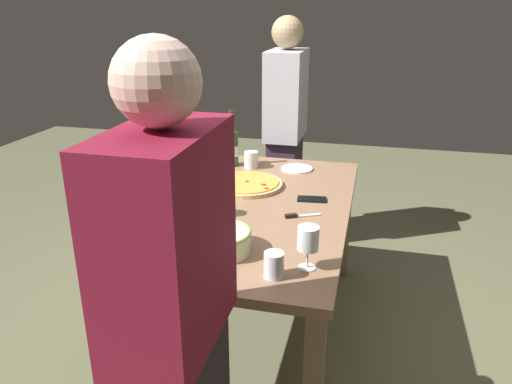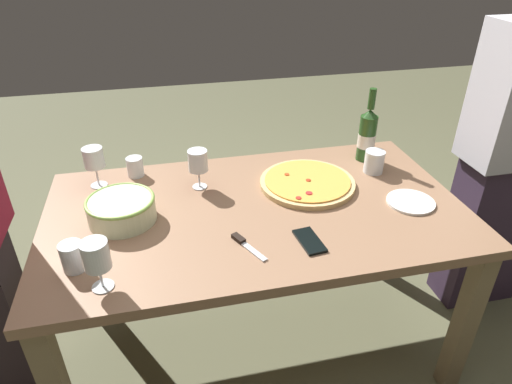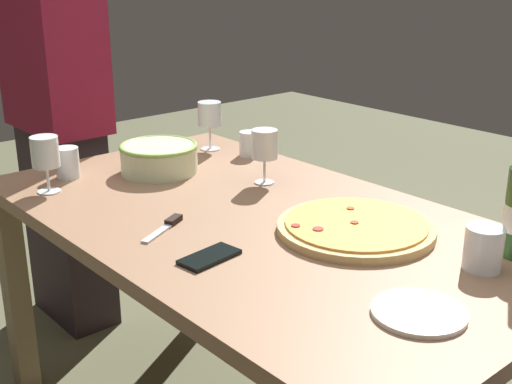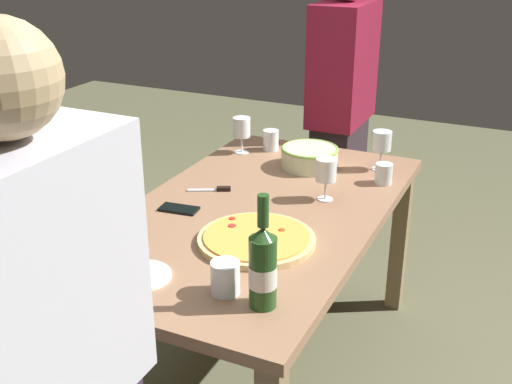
{
  "view_description": "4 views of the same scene",
  "coord_description": "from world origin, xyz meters",
  "px_view_note": "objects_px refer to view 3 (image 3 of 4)",
  "views": [
    {
      "loc": [
        -2.15,
        -0.53,
        1.67
      ],
      "look_at": [
        0.0,
        0.0,
        0.82
      ],
      "focal_mm": 34.49,
      "sensor_mm": 36.0,
      "label": 1
    },
    {
      "loc": [
        -0.32,
        -1.42,
        1.69
      ],
      "look_at": [
        0.0,
        0.0,
        0.82
      ],
      "focal_mm": 31.43,
      "sensor_mm": 36.0,
      "label": 2
    },
    {
      "loc": [
        1.26,
        -1.1,
        1.41
      ],
      "look_at": [
        0.0,
        0.0,
        0.82
      ],
      "focal_mm": 47.26,
      "sensor_mm": 36.0,
      "label": 3
    },
    {
      "loc": [
        1.98,
        0.93,
        1.74
      ],
      "look_at": [
        0.0,
        0.0,
        0.82
      ],
      "focal_mm": 45.1,
      "sensor_mm": 36.0,
      "label": 4
    }
  ],
  "objects_px": {
    "cup_ceramic": "(484,248)",
    "cup_spare": "(67,163)",
    "dining_table": "(256,248)",
    "pizza": "(356,227)",
    "pizza_knife": "(167,225)",
    "wine_glass_near_pizza": "(265,147)",
    "cell_phone": "(210,257)",
    "serving_bowl": "(159,157)",
    "cup_amber": "(249,144)",
    "wine_glass_by_bottle": "(210,116)",
    "wine_glass_far_left": "(45,155)",
    "side_plate": "(419,312)",
    "person_guest_left": "(58,124)"
  },
  "relations": [
    {
      "from": "wine_glass_far_left",
      "to": "cup_amber",
      "type": "distance_m",
      "value": 0.7
    },
    {
      "from": "serving_bowl",
      "to": "wine_glass_near_pizza",
      "type": "distance_m",
      "value": 0.36
    },
    {
      "from": "wine_glass_by_bottle",
      "to": "person_guest_left",
      "type": "distance_m",
      "value": 0.6
    },
    {
      "from": "cup_amber",
      "to": "person_guest_left",
      "type": "xyz_separation_m",
      "value": [
        -0.64,
        -0.4,
        0.02
      ]
    },
    {
      "from": "cup_spare",
      "to": "pizza_knife",
      "type": "distance_m",
      "value": 0.55
    },
    {
      "from": "wine_glass_by_bottle",
      "to": "wine_glass_far_left",
      "type": "bearing_deg",
      "value": -84.97
    },
    {
      "from": "serving_bowl",
      "to": "pizza_knife",
      "type": "relative_size",
      "value": 1.51
    },
    {
      "from": "pizza_knife",
      "to": "cup_ceramic",
      "type": "bearing_deg",
      "value": 30.74
    },
    {
      "from": "wine_glass_far_left",
      "to": "cup_amber",
      "type": "xyz_separation_m",
      "value": [
        0.1,
        0.69,
        -0.07
      ]
    },
    {
      "from": "wine_glass_near_pizza",
      "to": "cell_phone",
      "type": "xyz_separation_m",
      "value": [
        0.33,
        -0.46,
        -0.11
      ]
    },
    {
      "from": "pizza",
      "to": "wine_glass_far_left",
      "type": "xyz_separation_m",
      "value": [
        -0.79,
        -0.45,
        0.1
      ]
    },
    {
      "from": "wine_glass_near_pizza",
      "to": "wine_glass_by_bottle",
      "type": "bearing_deg",
      "value": 165.58
    },
    {
      "from": "pizza",
      "to": "wine_glass_far_left",
      "type": "distance_m",
      "value": 0.92
    },
    {
      "from": "cup_ceramic",
      "to": "person_guest_left",
      "type": "relative_size",
      "value": 0.06
    },
    {
      "from": "cup_spare",
      "to": "person_guest_left",
      "type": "relative_size",
      "value": 0.06
    },
    {
      "from": "dining_table",
      "to": "pizza",
      "type": "xyz_separation_m",
      "value": [
        0.25,
        0.12,
        0.11
      ]
    },
    {
      "from": "dining_table",
      "to": "wine_glass_near_pizza",
      "type": "xyz_separation_m",
      "value": [
        -0.19,
        0.2,
        0.21
      ]
    },
    {
      "from": "wine_glass_by_bottle",
      "to": "cup_ceramic",
      "type": "distance_m",
      "value": 1.18
    },
    {
      "from": "wine_glass_by_bottle",
      "to": "wine_glass_far_left",
      "type": "relative_size",
      "value": 1.03
    },
    {
      "from": "dining_table",
      "to": "side_plate",
      "type": "relative_size",
      "value": 8.6
    },
    {
      "from": "cup_amber",
      "to": "cup_spare",
      "type": "distance_m",
      "value": 0.62
    },
    {
      "from": "side_plate",
      "to": "cell_phone",
      "type": "xyz_separation_m",
      "value": [
        -0.47,
        -0.15,
        0.0
      ]
    },
    {
      "from": "wine_glass_far_left",
      "to": "cell_phone",
      "type": "xyz_separation_m",
      "value": [
        0.68,
        0.07,
        -0.11
      ]
    },
    {
      "from": "wine_glass_near_pizza",
      "to": "cup_amber",
      "type": "distance_m",
      "value": 0.31
    },
    {
      "from": "pizza",
      "to": "wine_glass_by_bottle",
      "type": "xyz_separation_m",
      "value": [
        -0.85,
        0.19,
        0.11
      ]
    },
    {
      "from": "dining_table",
      "to": "cup_amber",
      "type": "bearing_deg",
      "value": 141.23
    },
    {
      "from": "cell_phone",
      "to": "person_guest_left",
      "type": "relative_size",
      "value": 0.09
    },
    {
      "from": "pizza_knife",
      "to": "dining_table",
      "type": "bearing_deg",
      "value": 67.88
    },
    {
      "from": "cup_spare",
      "to": "side_plate",
      "type": "bearing_deg",
      "value": 5.51
    },
    {
      "from": "serving_bowl",
      "to": "person_guest_left",
      "type": "height_order",
      "value": "person_guest_left"
    },
    {
      "from": "serving_bowl",
      "to": "cell_phone",
      "type": "relative_size",
      "value": 1.73
    },
    {
      "from": "cup_amber",
      "to": "side_plate",
      "type": "relative_size",
      "value": 0.46
    },
    {
      "from": "pizza",
      "to": "cup_spare",
      "type": "height_order",
      "value": "cup_spare"
    },
    {
      "from": "cell_phone",
      "to": "person_guest_left",
      "type": "height_order",
      "value": "person_guest_left"
    },
    {
      "from": "dining_table",
      "to": "pizza",
      "type": "distance_m",
      "value": 0.29
    },
    {
      "from": "serving_bowl",
      "to": "cup_spare",
      "type": "bearing_deg",
      "value": -119.69
    },
    {
      "from": "pizza",
      "to": "wine_glass_near_pizza",
      "type": "distance_m",
      "value": 0.46
    },
    {
      "from": "cup_amber",
      "to": "pizza_knife",
      "type": "xyz_separation_m",
      "value": [
        0.36,
        -0.59,
        -0.04
      ]
    },
    {
      "from": "cup_ceramic",
      "to": "serving_bowl",
      "type": "bearing_deg",
      "value": -172.23
    },
    {
      "from": "serving_bowl",
      "to": "pizza",
      "type": "bearing_deg",
      "value": 7.2
    },
    {
      "from": "side_plate",
      "to": "pizza_knife",
      "type": "xyz_separation_m",
      "value": [
        -0.69,
        -0.12,
        0.0
      ]
    },
    {
      "from": "dining_table",
      "to": "cup_amber",
      "type": "xyz_separation_m",
      "value": [
        -0.45,
        0.36,
        0.14
      ]
    },
    {
      "from": "wine_glass_far_left",
      "to": "cup_ceramic",
      "type": "height_order",
      "value": "wine_glass_far_left"
    },
    {
      "from": "cup_ceramic",
      "to": "cup_spare",
      "type": "bearing_deg",
      "value": -162.01
    },
    {
      "from": "wine_glass_by_bottle",
      "to": "side_plate",
      "type": "relative_size",
      "value": 0.93
    },
    {
      "from": "wine_glass_by_bottle",
      "to": "cup_ceramic",
      "type": "bearing_deg",
      "value": -6.79
    },
    {
      "from": "pizza",
      "to": "cup_amber",
      "type": "height_order",
      "value": "cup_amber"
    },
    {
      "from": "wine_glass_by_bottle",
      "to": "wine_glass_far_left",
      "type": "height_order",
      "value": "wine_glass_by_bottle"
    },
    {
      "from": "wine_glass_by_bottle",
      "to": "cell_phone",
      "type": "height_order",
      "value": "wine_glass_by_bottle"
    },
    {
      "from": "pizza",
      "to": "side_plate",
      "type": "xyz_separation_m",
      "value": [
        0.35,
        -0.22,
        -0.01
      ]
    }
  ]
}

